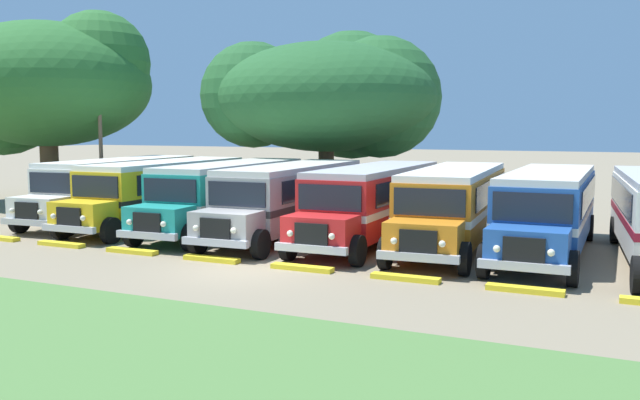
{
  "coord_description": "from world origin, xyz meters",
  "views": [
    {
      "loc": [
        10.61,
        -17.27,
        4.32
      ],
      "look_at": [
        0.0,
        5.51,
        1.6
      ],
      "focal_mm": 37.88,
      "sensor_mm": 36.0,
      "label": 1
    }
  ],
  "objects_px": {
    "parked_bus_slot_5": "(454,203)",
    "utility_pole": "(100,135)",
    "parked_bus_slot_0": "(118,186)",
    "broad_shade_tree": "(333,97)",
    "parked_bus_slot_3": "(291,196)",
    "parked_bus_slot_6": "(548,207)",
    "parked_bus_slot_1": "(164,189)",
    "parked_bus_slot_2": "(229,192)",
    "parked_bus_slot_4": "(374,199)",
    "secondary_tree": "(47,82)"
  },
  "relations": [
    {
      "from": "parked_bus_slot_0",
      "to": "parked_bus_slot_3",
      "type": "distance_m",
      "value": 9.58
    },
    {
      "from": "parked_bus_slot_5",
      "to": "parked_bus_slot_2",
      "type": "bearing_deg",
      "value": -92.83
    },
    {
      "from": "parked_bus_slot_3",
      "to": "broad_shade_tree",
      "type": "relative_size",
      "value": 0.84
    },
    {
      "from": "parked_bus_slot_0",
      "to": "parked_bus_slot_5",
      "type": "distance_m",
      "value": 16.06
    },
    {
      "from": "parked_bus_slot_0",
      "to": "parked_bus_slot_6",
      "type": "bearing_deg",
      "value": 83.8
    },
    {
      "from": "parked_bus_slot_3",
      "to": "parked_bus_slot_6",
      "type": "xyz_separation_m",
      "value": [
        9.77,
        0.3,
        0.0
      ]
    },
    {
      "from": "utility_pole",
      "to": "broad_shade_tree",
      "type": "bearing_deg",
      "value": 31.45
    },
    {
      "from": "parked_bus_slot_6",
      "to": "utility_pole",
      "type": "bearing_deg",
      "value": -98.46
    },
    {
      "from": "parked_bus_slot_1",
      "to": "parked_bus_slot_4",
      "type": "relative_size",
      "value": 1.0
    },
    {
      "from": "parked_bus_slot_1",
      "to": "broad_shade_tree",
      "type": "bearing_deg",
      "value": 156.27
    },
    {
      "from": "parked_bus_slot_1",
      "to": "parked_bus_slot_4",
      "type": "height_order",
      "value": "same"
    },
    {
      "from": "parked_bus_slot_3",
      "to": "parked_bus_slot_4",
      "type": "relative_size",
      "value": 1.0
    },
    {
      "from": "parked_bus_slot_2",
      "to": "secondary_tree",
      "type": "height_order",
      "value": "secondary_tree"
    },
    {
      "from": "parked_bus_slot_5",
      "to": "parked_bus_slot_6",
      "type": "relative_size",
      "value": 1.01
    },
    {
      "from": "parked_bus_slot_2",
      "to": "utility_pole",
      "type": "height_order",
      "value": "utility_pole"
    },
    {
      "from": "broad_shade_tree",
      "to": "secondary_tree",
      "type": "bearing_deg",
      "value": -162.13
    },
    {
      "from": "parked_bus_slot_0",
      "to": "broad_shade_tree",
      "type": "height_order",
      "value": "broad_shade_tree"
    },
    {
      "from": "parked_bus_slot_2",
      "to": "broad_shade_tree",
      "type": "relative_size",
      "value": 0.85
    },
    {
      "from": "parked_bus_slot_4",
      "to": "parked_bus_slot_0",
      "type": "bearing_deg",
      "value": -93.23
    },
    {
      "from": "broad_shade_tree",
      "to": "utility_pole",
      "type": "xyz_separation_m",
      "value": [
        -10.51,
        -6.43,
        -2.04
      ]
    },
    {
      "from": "parked_bus_slot_0",
      "to": "utility_pole",
      "type": "bearing_deg",
      "value": -132.77
    },
    {
      "from": "parked_bus_slot_1",
      "to": "broad_shade_tree",
      "type": "relative_size",
      "value": 0.84
    },
    {
      "from": "parked_bus_slot_0",
      "to": "parked_bus_slot_5",
      "type": "height_order",
      "value": "same"
    },
    {
      "from": "parked_bus_slot_3",
      "to": "utility_pole",
      "type": "relative_size",
      "value": 1.48
    },
    {
      "from": "parked_bus_slot_5",
      "to": "utility_pole",
      "type": "xyz_separation_m",
      "value": [
        -19.54,
        3.14,
        2.35
      ]
    },
    {
      "from": "parked_bus_slot_3",
      "to": "parked_bus_slot_5",
      "type": "relative_size",
      "value": 1.0
    },
    {
      "from": "parked_bus_slot_4",
      "to": "secondary_tree",
      "type": "bearing_deg",
      "value": -103.15
    },
    {
      "from": "secondary_tree",
      "to": "utility_pole",
      "type": "distance_m",
      "value": 6.04
    },
    {
      "from": "parked_bus_slot_5",
      "to": "utility_pole",
      "type": "relative_size",
      "value": 1.49
    },
    {
      "from": "parked_bus_slot_5",
      "to": "broad_shade_tree",
      "type": "distance_m",
      "value": 13.87
    },
    {
      "from": "parked_bus_slot_0",
      "to": "parked_bus_slot_4",
      "type": "distance_m",
      "value": 12.98
    },
    {
      "from": "parked_bus_slot_4",
      "to": "parked_bus_slot_5",
      "type": "relative_size",
      "value": 0.99
    },
    {
      "from": "parked_bus_slot_1",
      "to": "utility_pole",
      "type": "relative_size",
      "value": 1.48
    },
    {
      "from": "parked_bus_slot_1",
      "to": "secondary_tree",
      "type": "relative_size",
      "value": 0.9
    },
    {
      "from": "parked_bus_slot_0",
      "to": "parked_bus_slot_6",
      "type": "height_order",
      "value": "same"
    },
    {
      "from": "utility_pole",
      "to": "parked_bus_slot_0",
      "type": "bearing_deg",
      "value": -37.98
    },
    {
      "from": "parked_bus_slot_3",
      "to": "broad_shade_tree",
      "type": "bearing_deg",
      "value": -168.04
    },
    {
      "from": "broad_shade_tree",
      "to": "utility_pole",
      "type": "bearing_deg",
      "value": -148.55
    },
    {
      "from": "parked_bus_slot_3",
      "to": "parked_bus_slot_4",
      "type": "bearing_deg",
      "value": 92.51
    },
    {
      "from": "parked_bus_slot_3",
      "to": "utility_pole",
      "type": "height_order",
      "value": "utility_pole"
    },
    {
      "from": "parked_bus_slot_5",
      "to": "broad_shade_tree",
      "type": "xyz_separation_m",
      "value": [
        -9.04,
        9.57,
        4.38
      ]
    },
    {
      "from": "parked_bus_slot_3",
      "to": "parked_bus_slot_6",
      "type": "distance_m",
      "value": 9.78
    },
    {
      "from": "parked_bus_slot_0",
      "to": "parked_bus_slot_2",
      "type": "relative_size",
      "value": 1.0
    },
    {
      "from": "parked_bus_slot_3",
      "to": "parked_bus_slot_5",
      "type": "xyz_separation_m",
      "value": [
        6.51,
        0.36,
        0.0
      ]
    },
    {
      "from": "parked_bus_slot_5",
      "to": "utility_pole",
      "type": "height_order",
      "value": "utility_pole"
    },
    {
      "from": "parked_bus_slot_5",
      "to": "parked_bus_slot_6",
      "type": "distance_m",
      "value": 3.27
    },
    {
      "from": "parked_bus_slot_2",
      "to": "utility_pole",
      "type": "relative_size",
      "value": 1.48
    },
    {
      "from": "secondary_tree",
      "to": "utility_pole",
      "type": "bearing_deg",
      "value": -15.31
    },
    {
      "from": "broad_shade_tree",
      "to": "parked_bus_slot_4",
      "type": "bearing_deg",
      "value": -58.28
    },
    {
      "from": "parked_bus_slot_4",
      "to": "secondary_tree",
      "type": "relative_size",
      "value": 0.9
    }
  ]
}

